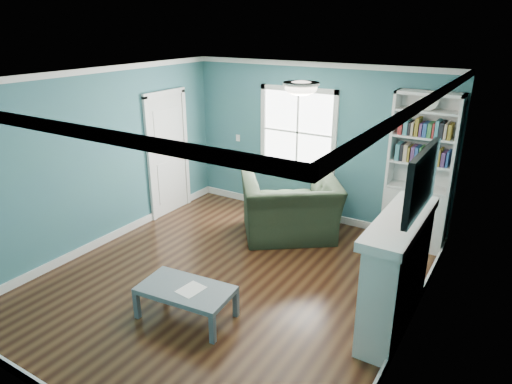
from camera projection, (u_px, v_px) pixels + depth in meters
The scene contains 13 objects.
floor at pixel (229, 280), 5.99m from camera, with size 5.00×5.00×0.00m, color black.
room_walls at pixel (227, 165), 5.43m from camera, with size 5.00×5.00×5.00m.
trim at pixel (227, 192), 5.55m from camera, with size 4.50×5.00×2.60m.
window at pixel (298, 132), 7.61m from camera, with size 1.40×0.06×1.50m.
bookshelf at pixel (418, 187), 6.63m from camera, with size 0.90×0.35×2.31m.
fireplace at pixel (398, 274), 4.90m from camera, with size 0.44×1.58×1.30m.
tv at pixel (422, 181), 4.46m from camera, with size 0.06×1.10×0.65m, color black.
door at pixel (168, 153), 7.82m from camera, with size 0.12×0.98×2.17m.
ceiling_fixture at pixel (301, 87), 4.73m from camera, with size 0.38×0.38×0.15m.
light_switch at pixel (238, 138), 8.28m from camera, with size 0.08×0.01×0.12m, color white.
recliner at pixel (290, 199), 7.02m from camera, with size 1.44×0.94×1.26m, color black.
coffee_table at pixel (186, 292), 5.14m from camera, with size 1.11×0.68×0.38m.
paper_sheet at pixel (191, 289), 5.08m from camera, with size 0.23×0.29×0.00m, color white.
Camera 1 is at (3.02, -4.24, 3.19)m, focal length 32.00 mm.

